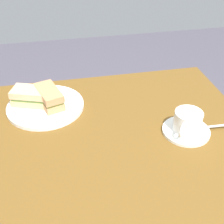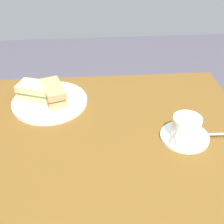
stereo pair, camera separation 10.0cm
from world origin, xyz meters
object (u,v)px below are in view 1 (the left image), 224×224
Objects in this scene: sandwich_back at (31,96)px; dining_table at (133,213)px; coffee_cup at (188,121)px; sandwich_front at (49,97)px; spoon at (210,127)px; sandwich_plate at (46,106)px; coffee_saucer at (186,131)px.

dining_table is at bearing 30.10° from sandwich_back.
coffee_cup is (-0.20, 0.22, 0.14)m from dining_table.
coffee_cup is (0.23, 0.42, 0.00)m from sandwich_front.
sandwich_plate is at bearing -114.28° from spoon.
sandwich_plate is at bearing -117.87° from coffee_cup.
coffee_saucer is 0.08m from spoon.
dining_table is 0.54m from sandwich_back.
dining_table is 12.10× the size of coffee_cup.
sandwich_back reaches higher than coffee_saucer.
sandwich_front reaches higher than coffee_saucer.
sandwich_plate reaches higher than dining_table.
spoon is at bearing 122.86° from dining_table.
sandwich_back reaches higher than spoon.
sandwich_plate is 0.57m from spoon.
sandwich_front is at bearing -118.93° from coffee_cup.
sandwich_back is 0.55m from coffee_cup.
sandwich_back is 0.94× the size of coffee_saucer.
sandwich_back is 1.45× the size of spoon.
sandwich_plate is 2.76× the size of spoon.
coffee_cup reaches higher than sandwich_back.
sandwich_plate is at bearing -117.68° from coffee_saucer.
coffee_saucer is (0.23, 0.44, -0.00)m from sandwich_plate.
dining_table is at bearing 26.38° from sandwich_plate.
sandwich_front is (-0.43, -0.20, 0.13)m from dining_table.
spoon is at bearing 65.83° from sandwich_back.
sandwich_plate is 1.80× the size of coffee_saucer.
coffee_cup is at bearing 61.07° from sandwich_front.
dining_table is 0.49m from sandwich_front.
coffee_cup reaches higher than dining_table.
sandwich_front is at bearing 92.73° from sandwich_plate.
coffee_saucer is 1.54× the size of spoon.
sandwich_plate is at bearing 67.10° from sandwich_back.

